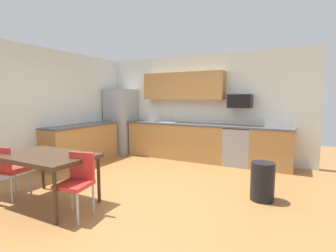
% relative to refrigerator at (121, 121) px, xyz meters
% --- Properties ---
extents(ground_plane, '(12.00, 12.00, 0.00)m').
position_rel_refrigerator_xyz_m(ground_plane, '(2.18, -2.22, -0.91)').
color(ground_plane, '#9E6B38').
extents(wall_back, '(5.80, 0.10, 2.70)m').
position_rel_refrigerator_xyz_m(wall_back, '(2.18, 0.43, 0.44)').
color(wall_back, silver).
rests_on(wall_back, ground).
extents(wall_left, '(0.10, 5.80, 2.70)m').
position_rel_refrigerator_xyz_m(wall_left, '(-0.47, -2.22, 0.44)').
color(wall_left, silver).
rests_on(wall_left, ground).
extents(cabinet_run_back, '(2.64, 0.60, 0.90)m').
position_rel_refrigerator_xyz_m(cabinet_run_back, '(1.75, 0.08, -0.46)').
color(cabinet_run_back, '#AD7A42').
rests_on(cabinet_run_back, ground).
extents(cabinet_run_back_right, '(0.91, 0.60, 0.90)m').
position_rel_refrigerator_xyz_m(cabinet_run_back_right, '(4.13, 0.08, -0.46)').
color(cabinet_run_back_right, '#AD7A42').
rests_on(cabinet_run_back_right, ground).
extents(cabinet_run_left, '(0.60, 2.00, 0.90)m').
position_rel_refrigerator_xyz_m(cabinet_run_left, '(-0.12, -1.42, -0.46)').
color(cabinet_run_left, '#AD7A42').
rests_on(cabinet_run_left, ground).
extents(countertop_back, '(4.80, 0.64, 0.04)m').
position_rel_refrigerator_xyz_m(countertop_back, '(2.18, 0.08, 0.01)').
color(countertop_back, '#4C4C51').
rests_on(countertop_back, cabinet_run_back).
extents(countertop_left, '(0.64, 2.00, 0.04)m').
position_rel_refrigerator_xyz_m(countertop_left, '(-0.12, -1.42, 0.01)').
color(countertop_left, '#4C4C51').
rests_on(countertop_left, cabinet_run_left).
extents(upper_cabinets_back, '(2.20, 0.34, 0.70)m').
position_rel_refrigerator_xyz_m(upper_cabinets_back, '(1.88, 0.21, 0.99)').
color(upper_cabinets_back, '#AD7A42').
extents(refrigerator, '(0.76, 0.70, 1.83)m').
position_rel_refrigerator_xyz_m(refrigerator, '(0.00, 0.00, 0.00)').
color(refrigerator, '#9EA0A5').
rests_on(refrigerator, ground).
extents(oven_range, '(0.60, 0.60, 0.91)m').
position_rel_refrigerator_xyz_m(oven_range, '(3.37, 0.08, -0.46)').
color(oven_range, '#999BA0').
rests_on(oven_range, ground).
extents(microwave, '(0.54, 0.36, 0.32)m').
position_rel_refrigerator_xyz_m(microwave, '(3.37, 0.18, 0.60)').
color(microwave, black).
extents(sink_basin, '(0.48, 0.40, 0.14)m').
position_rel_refrigerator_xyz_m(sink_basin, '(1.51, 0.08, -0.03)').
color(sink_basin, '#A5A8AD').
rests_on(sink_basin, countertop_back).
extents(sink_faucet, '(0.02, 0.02, 0.24)m').
position_rel_refrigerator_xyz_m(sink_faucet, '(1.51, 0.26, 0.13)').
color(sink_faucet, '#B2B5BA').
rests_on(sink_faucet, countertop_back).
extents(dining_table, '(1.40, 0.90, 0.76)m').
position_rel_refrigerator_xyz_m(dining_table, '(1.34, -3.51, -0.22)').
color(dining_table, '#422D1E').
rests_on(dining_table, ground).
extents(chair_near_table, '(0.47, 0.47, 0.85)m').
position_rel_refrigerator_xyz_m(chair_near_table, '(2.03, -3.58, -0.41)').
color(chair_near_table, red).
rests_on(chair_near_table, ground).
extents(chair_far_side, '(0.45, 0.45, 0.85)m').
position_rel_refrigerator_xyz_m(chair_far_side, '(0.63, -3.66, -0.41)').
color(chair_far_side, red).
rests_on(chair_far_side, ground).
extents(trash_bin, '(0.36, 0.36, 0.60)m').
position_rel_refrigerator_xyz_m(trash_bin, '(4.18, -1.88, -0.61)').
color(trash_bin, black).
rests_on(trash_bin, ground).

